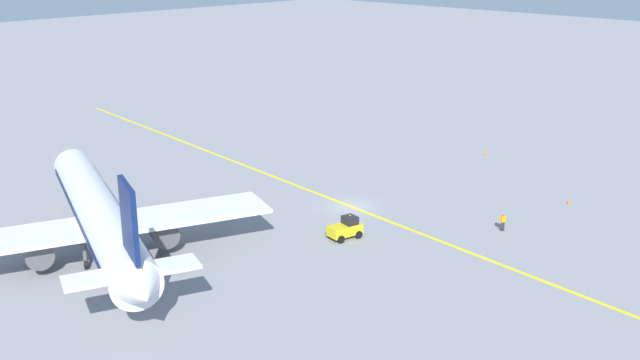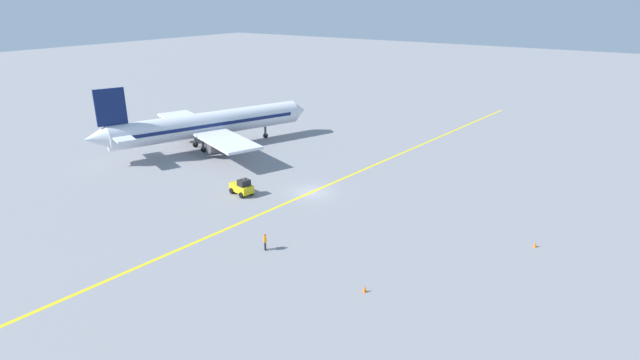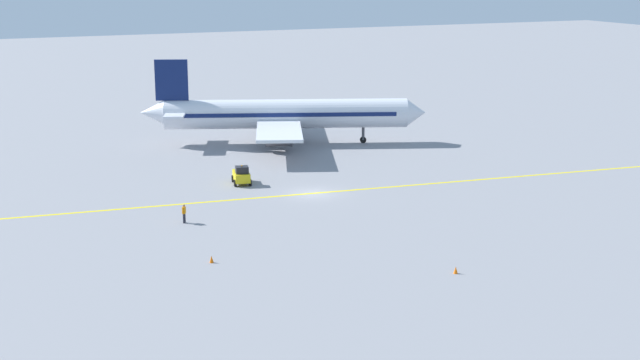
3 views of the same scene
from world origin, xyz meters
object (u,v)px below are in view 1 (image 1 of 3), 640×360
airplane_at_gate (99,217)px  ground_crew_worker (503,221)px  traffic_cone_near_nose (569,201)px  traffic_cone_mid_apron (486,153)px  baggage_tug_white (346,228)px

airplane_at_gate → ground_crew_worker: size_ratio=20.43×
traffic_cone_near_nose → traffic_cone_mid_apron: 18.32m
airplane_at_gate → baggage_tug_white: 21.08m
airplane_at_gate → ground_crew_worker: bearing=-35.3°
traffic_cone_near_nose → ground_crew_worker: bearing=175.5°
baggage_tug_white → ground_crew_worker: bearing=-38.7°
traffic_cone_mid_apron → baggage_tug_white: bearing=-169.7°
traffic_cone_near_nose → traffic_cone_mid_apron: size_ratio=1.00×
ground_crew_worker → traffic_cone_mid_apron: ground_crew_worker is taller
baggage_tug_white → traffic_cone_near_nose: 24.51m
ground_crew_worker → traffic_cone_near_nose: ground_crew_worker is taller
airplane_at_gate → traffic_cone_near_nose: (39.93, -21.28, -3.43)m
baggage_tug_white → traffic_cone_near_nose: (22.40, -9.92, -0.63)m
baggage_tug_white → traffic_cone_near_nose: baggage_tug_white is taller
airplane_at_gate → traffic_cone_mid_apron: (49.38, -5.58, -3.43)m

